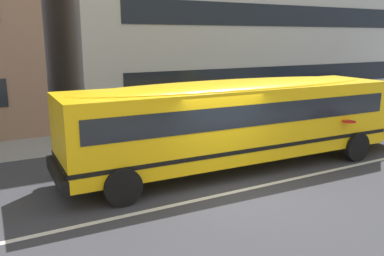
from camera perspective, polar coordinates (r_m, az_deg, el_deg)
name	(u,v)px	position (r m, az deg, el deg)	size (l,w,h in m)	color
ground_plane	(233,192)	(10.89, 5.88, -9.02)	(400.00, 400.00, 0.00)	#38383D
sidewalk_far	(135,135)	(17.09, -8.11, -0.97)	(120.00, 3.00, 0.01)	gray
lane_centreline	(233,192)	(10.89, 5.88, -9.01)	(110.00, 0.16, 0.01)	silver
school_bus	(242,116)	(12.53, 7.09, 1.66)	(12.40, 3.16, 2.76)	yellow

